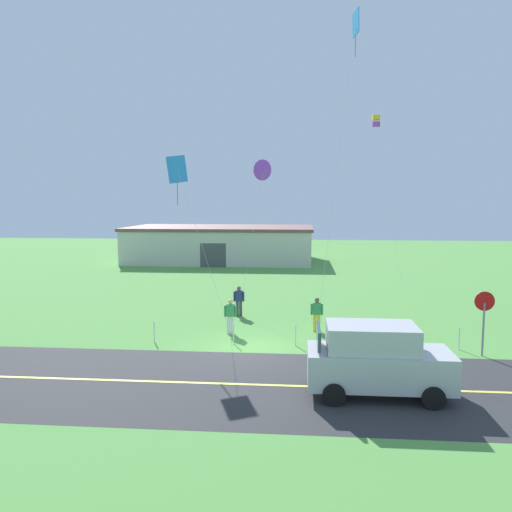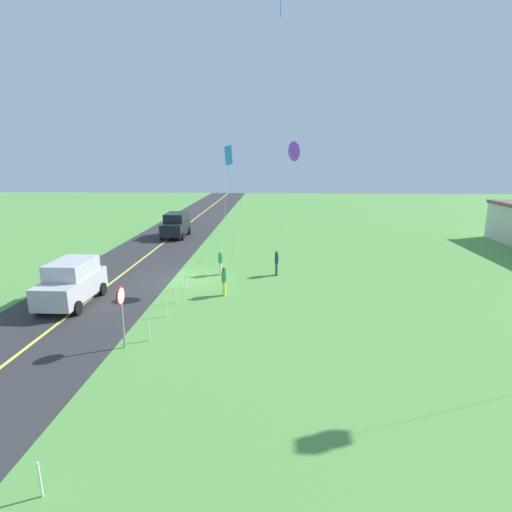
# 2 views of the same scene
# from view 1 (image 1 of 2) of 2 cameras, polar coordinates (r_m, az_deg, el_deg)

# --- Properties ---
(ground_plane) EXTENTS (120.00, 120.00, 0.10)m
(ground_plane) POSITION_cam_1_polar(r_m,az_deg,el_deg) (21.03, -0.88, -10.59)
(ground_plane) COLOR #549342
(asphalt_road) EXTENTS (120.00, 7.00, 0.00)m
(asphalt_road) POSITION_cam_1_polar(r_m,az_deg,el_deg) (17.24, -2.29, -14.24)
(asphalt_road) COLOR #2D2D30
(asphalt_road) RESTS_ON ground
(road_centre_stripe) EXTENTS (120.00, 0.16, 0.00)m
(road_centre_stripe) POSITION_cam_1_polar(r_m,az_deg,el_deg) (17.24, -2.29, -14.23)
(road_centre_stripe) COLOR #E5E04C
(road_centre_stripe) RESTS_ON asphalt_road
(car_suv_foreground) EXTENTS (4.40, 2.12, 2.24)m
(car_suv_foreground) POSITION_cam_1_polar(r_m,az_deg,el_deg) (16.39, 13.43, -11.25)
(car_suv_foreground) COLOR #B7B7BC
(car_suv_foreground) RESTS_ON ground
(stop_sign) EXTENTS (0.76, 0.08, 2.56)m
(stop_sign) POSITION_cam_1_polar(r_m,az_deg,el_deg) (21.59, 24.33, -5.64)
(stop_sign) COLOR gray
(stop_sign) RESTS_ON ground
(person_adult_near) EXTENTS (0.58, 0.22, 1.60)m
(person_adult_near) POSITION_cam_1_polar(r_m,az_deg,el_deg) (23.18, -2.90, -6.68)
(person_adult_near) COLOR silver
(person_adult_near) RESTS_ON ground
(person_adult_companion) EXTENTS (0.58, 0.22, 1.60)m
(person_adult_companion) POSITION_cam_1_polar(r_m,az_deg,el_deg) (26.65, -1.94, -4.98)
(person_adult_companion) COLOR #3F3F47
(person_adult_companion) RESTS_ON ground
(person_child_watcher) EXTENTS (0.58, 0.22, 1.60)m
(person_child_watcher) POSITION_cam_1_polar(r_m,az_deg,el_deg) (23.69, 6.87, -6.43)
(person_child_watcher) COLOR yellow
(person_child_watcher) RESTS_ON ground
(kite_red_low) EXTENTS (2.89, 0.68, 8.12)m
(kite_red_low) POSITION_cam_1_polar(r_m,az_deg,el_deg) (23.43, -8.82, 9.31)
(kite_red_low) COLOR silver
(kite_red_low) RESTS_ON ground
(kite_blue_mid) EXTENTS (1.73, 1.26, 8.21)m
(kite_blue_mid) POSITION_cam_1_polar(r_m,az_deg,el_deg) (26.91, 0.81, 9.62)
(kite_blue_mid) COLOR silver
(kite_blue_mid) RESTS_ON ground
(kite_yellow_high) EXTENTS (1.94, 3.37, 15.31)m
(kite_yellow_high) POSITION_cam_1_polar(r_m,az_deg,el_deg) (27.33, 11.10, 23.70)
(kite_yellow_high) COLOR silver
(kite_yellow_high) RESTS_ON ground
(kite_green_far) EXTENTS (2.09, 2.92, 12.77)m
(kite_green_far) POSITION_cam_1_polar(r_m,az_deg,el_deg) (42.27, 13.40, 14.53)
(kite_green_far) COLOR silver
(kite_green_far) RESTS_ON ground
(warehouse_distant) EXTENTS (18.36, 10.20, 3.50)m
(warehouse_distant) POSITION_cam_1_polar(r_m,az_deg,el_deg) (51.45, -3.93, 1.40)
(warehouse_distant) COLOR beige
(warehouse_distant) RESTS_ON ground
(fence_post_0) EXTENTS (0.05, 0.05, 0.90)m
(fence_post_0) POSITION_cam_1_polar(r_m,az_deg,el_deg) (22.34, -11.41, -8.38)
(fence_post_0) COLOR silver
(fence_post_0) RESTS_ON ground
(fence_post_1) EXTENTS (0.05, 0.05, 0.90)m
(fence_post_1) POSITION_cam_1_polar(r_m,az_deg,el_deg) (21.64, -2.54, -8.74)
(fence_post_1) COLOR silver
(fence_post_1) RESTS_ON ground
(fence_post_2) EXTENTS (0.05, 0.05, 0.90)m
(fence_post_2) POSITION_cam_1_polar(r_m,az_deg,el_deg) (21.46, 4.49, -8.88)
(fence_post_2) COLOR silver
(fence_post_2) RESTS_ON ground
(fence_post_3) EXTENTS (0.05, 0.05, 0.90)m
(fence_post_3) POSITION_cam_1_polar(r_m,az_deg,el_deg) (21.57, 10.67, -8.89)
(fence_post_3) COLOR silver
(fence_post_3) RESTS_ON ground
(fence_post_4) EXTENTS (0.05, 0.05, 0.90)m
(fence_post_4) POSITION_cam_1_polar(r_m,az_deg,el_deg) (21.82, 15.37, -8.83)
(fence_post_4) COLOR silver
(fence_post_4) RESTS_ON ground
(fence_post_5) EXTENTS (0.05, 0.05, 0.90)m
(fence_post_5) POSITION_cam_1_polar(r_m,az_deg,el_deg) (22.43, 21.93, -8.65)
(fence_post_5) COLOR silver
(fence_post_5) RESTS_ON ground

